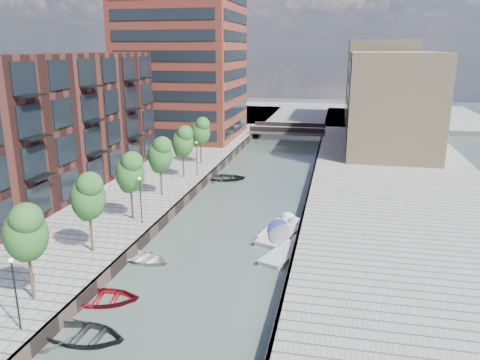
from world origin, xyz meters
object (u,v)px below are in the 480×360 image
(tree_4, at_px, (160,154))
(motorboat_2, at_px, (288,253))
(sloop_1, at_px, (84,339))
(sloop_4, at_px, (226,180))
(car, at_px, (358,138))
(tree_5, at_px, (183,141))
(motorboat_4, at_px, (282,234))
(tree_3, at_px, (130,171))
(tree_6, at_px, (200,131))
(tree_1, at_px, (25,231))
(motorboat_3, at_px, (279,229))
(tree_2, at_px, (88,195))
(sloop_2, at_px, (103,302))
(sloop_3, at_px, (144,261))
(bridge, at_px, (288,130))

(tree_4, xyz_separation_m, motorboat_2, (14.01, -9.44, -5.21))
(sloop_1, relative_size, sloop_4, 0.99)
(car, bearing_deg, tree_5, -143.35)
(sloop_1, distance_m, motorboat_4, 19.04)
(tree_3, distance_m, tree_6, 21.00)
(tree_4, height_order, motorboat_2, tree_4)
(tree_1, xyz_separation_m, motorboat_3, (12.75, 16.17, -5.09))
(tree_3, bearing_deg, car, 63.20)
(tree_3, distance_m, tree_5, 14.00)
(tree_1, bearing_deg, motorboat_2, 39.52)
(tree_2, relative_size, sloop_2, 1.25)
(tree_4, xyz_separation_m, sloop_4, (4.17, 10.40, -5.31))
(sloop_3, distance_m, motorboat_4, 11.83)
(motorboat_3, bearing_deg, sloop_2, -123.65)
(tree_5, relative_size, sloop_1, 1.22)
(sloop_1, xyz_separation_m, motorboat_3, (8.48, 18.03, 0.22))
(tree_2, relative_size, sloop_4, 1.21)
(tree_6, relative_size, motorboat_2, 1.08)
(bridge, distance_m, sloop_2, 59.22)
(sloop_1, bearing_deg, motorboat_3, -24.44)
(sloop_3, distance_m, sloop_4, 23.30)
(tree_2, bearing_deg, motorboat_4, 31.28)
(tree_3, relative_size, sloop_1, 1.22)
(tree_4, xyz_separation_m, motorboat_4, (13.13, -6.02, -5.08))
(motorboat_3, bearing_deg, motorboat_4, -71.94)
(tree_6, bearing_deg, sloop_3, -82.56)
(bridge, relative_size, sloop_2, 2.73)
(bridge, relative_size, tree_5, 2.18)
(tree_5, bearing_deg, tree_4, -90.00)
(tree_6, height_order, motorboat_3, tree_6)
(sloop_2, height_order, motorboat_3, motorboat_3)
(tree_5, distance_m, motorboat_3, 18.12)
(motorboat_3, bearing_deg, sloop_1, -115.20)
(tree_1, bearing_deg, tree_3, 90.00)
(motorboat_4, bearing_deg, tree_1, -131.24)
(sloop_4, bearing_deg, tree_3, 155.44)
(sloop_3, height_order, motorboat_3, motorboat_3)
(tree_2, distance_m, motorboat_4, 16.19)
(tree_3, bearing_deg, bridge, 79.75)
(tree_4, height_order, car, tree_4)
(sloop_3, xyz_separation_m, car, (16.92, 46.33, 1.59))
(tree_2, xyz_separation_m, car, (20.43, 47.44, -3.72))
(bridge, bearing_deg, sloop_1, -93.86)
(tree_3, distance_m, motorboat_3, 13.90)
(tree_4, distance_m, car, 39.37)
(tree_6, xyz_separation_m, sloop_2, (3.33, -32.98, -5.31))
(tree_5, xyz_separation_m, tree_6, (0.00, 7.00, 0.00))
(motorboat_4, bearing_deg, sloop_4, 118.65)
(bridge, height_order, sloop_2, bridge)
(tree_2, distance_m, tree_4, 14.00)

